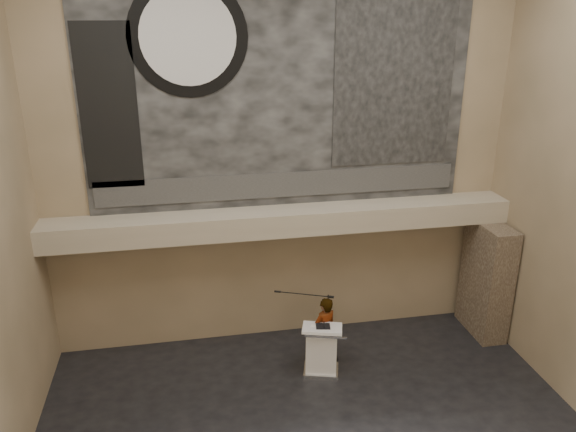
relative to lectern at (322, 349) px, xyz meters
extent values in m
cube|color=#7C6B4E|center=(-0.53, 1.76, 3.70)|extent=(10.00, 0.02, 8.50)
cube|color=#7C6B4E|center=(-0.53, -6.24, 3.70)|extent=(10.00, 0.02, 8.50)
cube|color=tan|center=(-0.53, 1.36, 2.40)|extent=(10.00, 0.80, 0.50)
cylinder|color=#B2893D|center=(-2.13, 1.31, 2.12)|extent=(0.04, 0.04, 0.06)
cylinder|color=#B2893D|center=(1.37, 1.31, 2.12)|extent=(0.04, 0.04, 0.06)
cube|color=black|center=(-0.53, 1.73, 5.15)|extent=(8.00, 0.05, 5.00)
cube|color=#303030|center=(-0.53, 1.69, 3.10)|extent=(7.76, 0.02, 0.55)
cylinder|color=black|center=(-2.33, 1.69, 6.15)|extent=(2.30, 0.02, 2.30)
cylinder|color=silver|center=(-2.33, 1.67, 6.15)|extent=(1.84, 0.02, 1.84)
cube|color=black|center=(1.87, 1.69, 5.25)|extent=(2.60, 0.02, 3.60)
cube|color=black|center=(-3.93, 1.69, 4.85)|extent=(1.10, 0.02, 3.20)
cube|color=#46382B|center=(4.12, 0.91, 0.80)|extent=(0.60, 1.40, 2.70)
cube|color=silver|center=(0.00, 0.00, -0.51)|extent=(0.84, 0.72, 0.08)
cube|color=white|center=(0.00, 0.00, 0.01)|extent=(0.73, 0.60, 0.96)
cube|color=white|center=(0.00, -0.02, 0.52)|extent=(0.93, 0.77, 0.14)
cube|color=black|center=(0.01, -0.03, 0.56)|extent=(0.32, 0.28, 0.04)
cube|color=white|center=(-0.16, -0.04, 0.55)|extent=(0.27, 0.31, 0.00)
imported|color=silver|center=(0.13, 0.30, 0.23)|extent=(0.68, 0.58, 1.57)
cylinder|color=black|center=(0.22, 0.40, -0.54)|extent=(0.52, 0.52, 0.02)
cylinder|color=black|center=(0.22, 0.40, 0.25)|extent=(0.03, 0.03, 1.60)
cylinder|color=black|center=(-0.28, 0.60, 1.00)|extent=(1.12, 0.48, 0.02)
camera|label=1|loc=(-2.54, -9.66, 6.65)|focal=35.00mm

